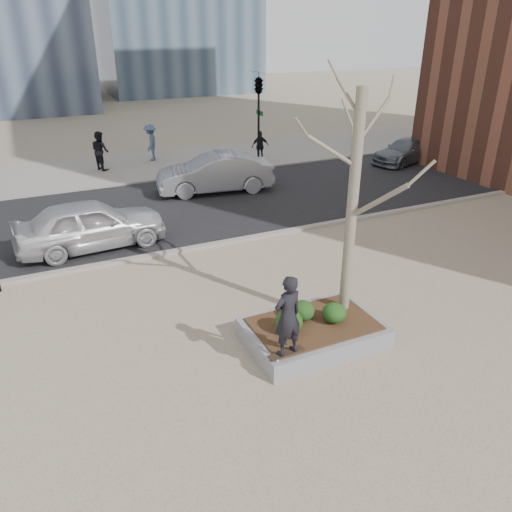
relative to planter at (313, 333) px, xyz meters
name	(u,v)px	position (x,y,z in m)	size (l,w,h in m)	color
ground	(274,352)	(-1.00, 0.00, -0.23)	(120.00, 120.00, 0.00)	tan
street	(157,211)	(-1.00, 10.00, -0.21)	(60.00, 8.00, 0.02)	black
far_sidewalk	(121,168)	(-1.00, 17.00, -0.21)	(60.00, 6.00, 0.02)	gray
planter	(313,333)	(0.00, 0.00, 0.00)	(3.00, 2.00, 0.45)	gray
planter_mulch	(314,324)	(0.00, 0.00, 0.25)	(2.70, 1.70, 0.04)	#382314
sycamore_tree	(355,171)	(1.00, 0.30, 3.56)	(2.80, 2.80, 6.60)	gray
shrub_left	(289,322)	(-0.67, -0.06, 0.52)	(0.59, 0.59, 0.50)	#144014
shrub_middle	(303,311)	(-0.16, 0.24, 0.50)	(0.54, 0.54, 0.46)	#103413
shrub_right	(334,313)	(0.44, -0.14, 0.49)	(0.53, 0.53, 0.45)	#1A3E13
skateboard	(286,354)	(-1.10, -0.76, 0.26)	(0.78, 0.20, 0.07)	black
skateboarder	(288,316)	(-1.10, -0.76, 1.17)	(0.63, 0.42, 1.74)	black
police_car	(91,224)	(-3.72, 7.50, 0.59)	(1.87, 4.65, 1.58)	silver
car_silver	(215,173)	(1.93, 11.37, 0.60)	(1.70, 4.87, 1.60)	gray
car_third	(406,151)	(12.60, 11.84, 0.39)	(1.66, 4.09, 1.19)	#545860
pedestrian_a	(100,151)	(-1.87, 17.04, 0.73)	(0.91, 0.71, 1.87)	black
pedestrian_b	(151,142)	(0.81, 17.80, 0.73)	(1.21, 0.69, 1.87)	#425977
pedestrian_c	(260,146)	(5.89, 15.24, 0.58)	(0.92, 0.38, 1.57)	black
traffic_light_far	(259,120)	(5.50, 14.60, 2.02)	(0.60, 2.48, 4.50)	black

